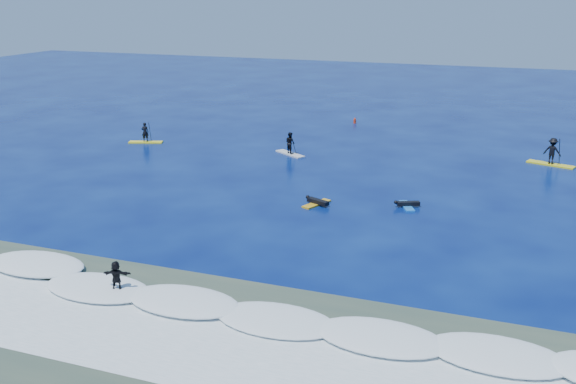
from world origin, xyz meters
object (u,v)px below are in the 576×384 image
(sup_paddler_left, at_px, (145,135))
(sup_paddler_right, at_px, (552,153))
(prone_paddler_far, at_px, (407,205))
(prone_paddler_near, at_px, (317,202))
(wave_surfer, at_px, (117,278))
(marker_buoy, at_px, (355,121))
(sup_paddler_center, at_px, (290,145))

(sup_paddler_left, height_order, sup_paddler_right, sup_paddler_right)
(sup_paddler_left, distance_m, prone_paddler_far, 24.83)
(prone_paddler_near, xyz_separation_m, wave_surfer, (-4.20, -13.95, 0.63))
(prone_paddler_near, relative_size, marker_buoy, 3.48)
(prone_paddler_far, relative_size, marker_buoy, 3.23)
(sup_paddler_center, relative_size, prone_paddler_near, 1.32)
(sup_paddler_right, distance_m, prone_paddler_near, 19.44)
(prone_paddler_far, distance_m, wave_surfer, 17.95)
(wave_surfer, bearing_deg, sup_paddler_right, 42.59)
(sup_paddler_right, height_order, marker_buoy, sup_paddler_right)
(sup_paddler_center, distance_m, wave_surfer, 24.74)
(sup_paddler_right, height_order, prone_paddler_near, sup_paddler_right)
(sup_paddler_center, height_order, marker_buoy, sup_paddler_center)
(sup_paddler_center, xyz_separation_m, marker_buoy, (1.65, 13.34, -0.49))
(sup_paddler_right, bearing_deg, prone_paddler_far, -103.83)
(marker_buoy, bearing_deg, sup_paddler_center, -97.05)
(sup_paddler_center, relative_size, sup_paddler_right, 0.83)
(prone_paddler_far, bearing_deg, wave_surfer, 125.28)
(prone_paddler_far, xyz_separation_m, wave_surfer, (-9.25, -15.37, 0.64))
(sup_paddler_center, xyz_separation_m, prone_paddler_far, (10.61, -9.33, -0.61))
(prone_paddler_near, height_order, marker_buoy, marker_buoy)
(wave_surfer, relative_size, marker_buoy, 3.20)
(sup_paddler_right, xyz_separation_m, prone_paddler_far, (-8.09, -12.89, -0.76))
(sup_paddler_left, height_order, wave_surfer, sup_paddler_left)
(prone_paddler_near, height_order, prone_paddler_far, prone_paddler_near)
(sup_paddler_right, xyz_separation_m, wave_surfer, (-17.34, -28.26, -0.12))
(sup_paddler_left, bearing_deg, sup_paddler_right, -11.57)
(prone_paddler_near, distance_m, marker_buoy, 24.41)
(sup_paddler_left, relative_size, marker_buoy, 4.71)
(sup_paddler_center, distance_m, marker_buoy, 13.45)
(sup_paddler_left, xyz_separation_m, wave_surfer, (13.91, -24.33, 0.17))
(prone_paddler_far, relative_size, wave_surfer, 1.01)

